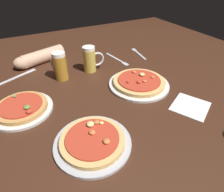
% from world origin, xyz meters
% --- Properties ---
extents(ground_plane, '(2.40, 2.40, 0.03)m').
position_xyz_m(ground_plane, '(0.00, 0.00, -0.01)').
color(ground_plane, '#3D2114').
extents(pizza_plate_near, '(0.28, 0.28, 0.05)m').
position_xyz_m(pizza_plate_near, '(-0.19, -0.21, 0.02)').
color(pizza_plate_near, '#B2B2B7').
rests_on(pizza_plate_near, ground_plane).
extents(pizza_plate_far, '(0.26, 0.26, 0.05)m').
position_xyz_m(pizza_plate_far, '(-0.39, 0.11, 0.02)').
color(pizza_plate_far, silver).
rests_on(pizza_plate_far, ground_plane).
extents(pizza_plate_side, '(0.32, 0.32, 0.05)m').
position_xyz_m(pizza_plate_side, '(0.18, 0.04, 0.02)').
color(pizza_plate_side, silver).
rests_on(pizza_plate_side, ground_plane).
extents(beer_mug_dark, '(0.13, 0.07, 0.15)m').
position_xyz_m(beer_mug_dark, '(0.02, 0.32, 0.07)').
color(beer_mug_dark, gold).
rests_on(beer_mug_dark, ground_plane).
extents(beer_mug_amber, '(0.07, 0.12, 0.15)m').
position_xyz_m(beer_mug_amber, '(-0.16, 0.31, 0.08)').
color(beer_mug_amber, '#B27A23').
rests_on(beer_mug_amber, ground_plane).
extents(napkin_folded, '(0.21, 0.20, 0.01)m').
position_xyz_m(napkin_folded, '(0.29, -0.21, 0.00)').
color(napkin_folded, white).
rests_on(napkin_folded, ground_plane).
extents(fork_left, '(0.05, 0.20, 0.01)m').
position_xyz_m(fork_left, '(0.42, 0.40, 0.00)').
color(fork_left, silver).
rests_on(fork_left, ground_plane).
extents(knife_right, '(0.22, 0.12, 0.01)m').
position_xyz_m(knife_right, '(-0.38, 0.44, 0.00)').
color(knife_right, silver).
rests_on(knife_right, ground_plane).
extents(fork_spare, '(0.05, 0.23, 0.01)m').
position_xyz_m(fork_spare, '(0.24, 0.38, 0.00)').
color(fork_spare, silver).
rests_on(fork_spare, ground_plane).
extents(diner_arm, '(0.32, 0.17, 0.08)m').
position_xyz_m(diner_arm, '(-0.23, 0.56, 0.04)').
color(diner_arm, tan).
rests_on(diner_arm, ground_plane).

